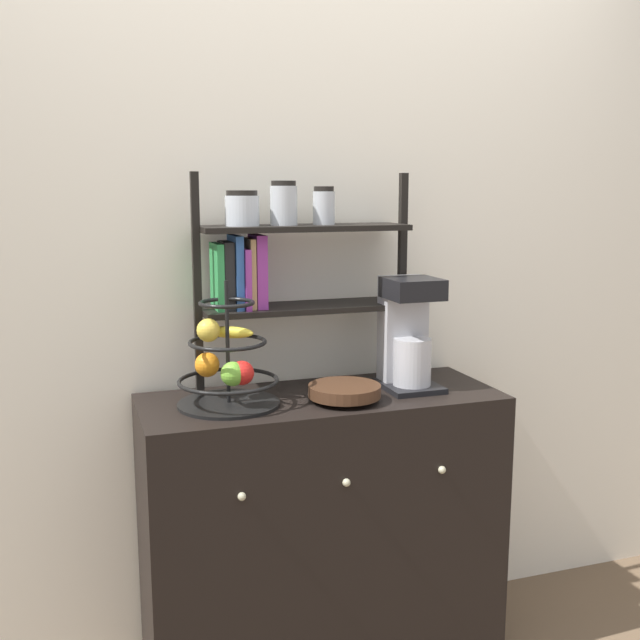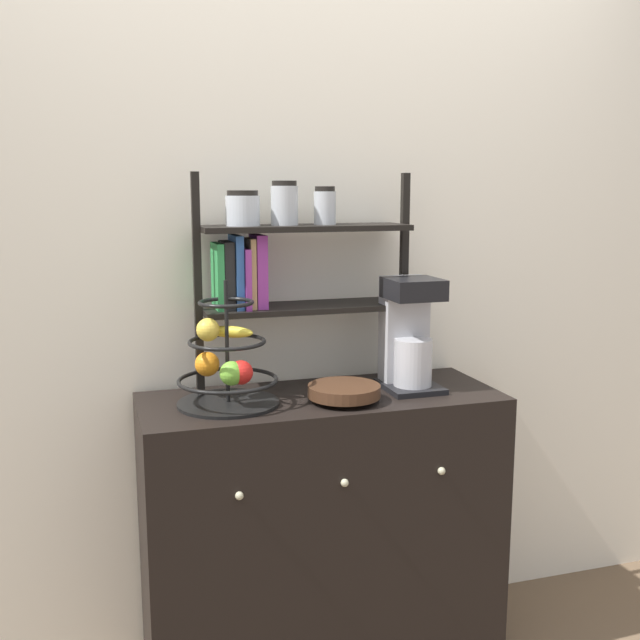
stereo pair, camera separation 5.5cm
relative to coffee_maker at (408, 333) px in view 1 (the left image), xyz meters
The scene contains 6 objects.
wall_back 0.44m from the coffee_maker, 139.48° to the left, with size 7.00×0.05×2.60m, color silver.
sideboard 0.71m from the coffee_maker, behind, with size 1.14×0.46×0.92m.
coffee_maker is the anchor object (origin of this frame).
fruit_stand 0.61m from the coffee_maker, behind, with size 0.31×0.31×0.38m.
wooden_bowl 0.31m from the coffee_maker, 160.25° to the right, with size 0.22×0.22×0.05m.
shelf_hutch 0.49m from the coffee_maker, 164.27° to the left, with size 0.72×0.20×0.70m.
Camera 1 is at (-0.74, -1.94, 1.56)m, focal length 42.00 mm.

